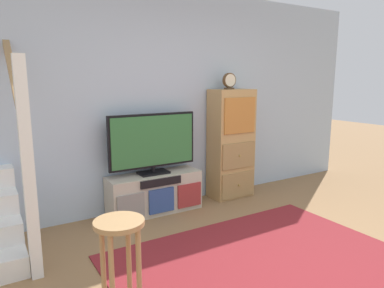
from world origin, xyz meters
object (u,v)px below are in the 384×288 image
Objects in this scene: media_console at (155,193)px; side_cabinet at (231,144)px; television at (153,142)px; bar_stool_near at (120,245)px; desk_clock at (229,81)px.

media_console is 0.78× the size of side_cabinet.
media_console is 0.63m from television.
bar_stool_near is (-2.17, -1.62, -0.22)m from side_cabinet.
bar_stool_near is (-1.01, -1.61, 0.28)m from media_console.
desk_clock is at bearing -1.49° from television.
desk_clock reaches higher than side_cabinet.
side_cabinet is (1.16, 0.01, 0.49)m from media_console.
side_cabinet reaches higher than television.
television is at bearing 179.33° from side_cabinet.
bar_stool_near is at bearing -143.30° from side_cabinet.
media_console is 1.65× the size of bar_stool_near.
television reaches higher than bar_stool_near.
television is at bearing 90.00° from media_console.
media_console is at bearing 179.75° from desk_clock.
desk_clock is at bearing -0.25° from media_console.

